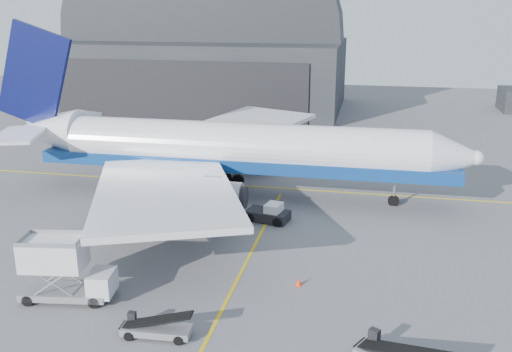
% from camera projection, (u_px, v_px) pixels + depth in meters
% --- Properties ---
extents(ground, '(200.00, 200.00, 0.00)m').
position_uv_depth(ground, '(240.00, 275.00, 40.56)').
color(ground, '#565659').
rests_on(ground, ground).
extents(taxi_lines, '(80.00, 42.12, 0.02)m').
position_uv_depth(taxi_lines, '(271.00, 213.00, 52.43)').
color(taxi_lines, gold).
rests_on(taxi_lines, ground).
extents(hangar, '(50.00, 28.30, 28.00)m').
position_uv_depth(hangar, '(202.00, 54.00, 102.84)').
color(hangar, black).
rests_on(hangar, ground).
extents(airliner, '(48.71, 47.24, 17.10)m').
position_uv_depth(airliner, '(224.00, 148.00, 56.16)').
color(airliner, white).
rests_on(airliner, ground).
extents(catering_truck, '(6.24, 3.03, 4.12)m').
position_uv_depth(catering_truck, '(63.00, 270.00, 36.62)').
color(catering_truck, gray).
rests_on(catering_truck, ground).
extents(pushback_tug, '(4.05, 2.87, 1.71)m').
position_uv_depth(pushback_tug, '(269.00, 214.00, 50.37)').
color(pushback_tug, black).
rests_on(pushback_tug, ground).
extents(belt_loader_a, '(4.34, 1.71, 1.64)m').
position_uv_depth(belt_loader_a, '(156.00, 328.00, 32.95)').
color(belt_loader_a, gray).
rests_on(belt_loader_a, ground).
extents(traffic_cone, '(0.40, 0.40, 0.58)m').
position_uv_depth(traffic_cone, '(299.00, 282.00, 38.93)').
color(traffic_cone, '#FF3608').
rests_on(traffic_cone, ground).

